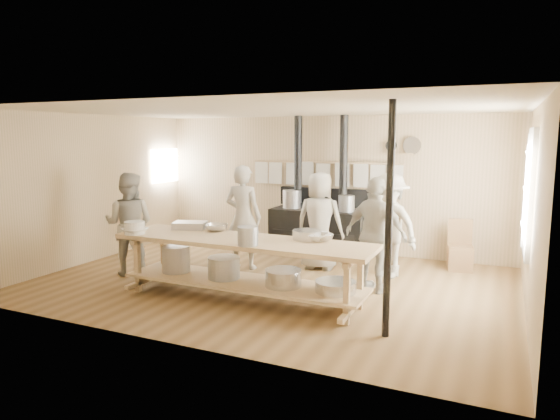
{
  "coord_description": "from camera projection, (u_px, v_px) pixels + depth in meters",
  "views": [
    {
      "loc": [
        3.17,
        -6.68,
        2.21
      ],
      "look_at": [
        0.05,
        0.2,
        1.1
      ],
      "focal_mm": 32.0,
      "sensor_mm": 36.0,
      "label": 1
    }
  ],
  "objects": [
    {
      "name": "ground",
      "position": [
        271.0,
        282.0,
        7.63
      ],
      "size": [
        7.0,
        7.0,
        0.0
      ],
      "primitive_type": "plane",
      "color": "brown",
      "rests_on": "ground"
    },
    {
      "name": "room_shell",
      "position": [
        271.0,
        177.0,
        7.39
      ],
      "size": [
        7.0,
        7.0,
        7.0
      ],
      "color": "tan",
      "rests_on": "ground"
    },
    {
      "name": "window_right",
      "position": [
        529.0,
        191.0,
        6.54
      ],
      "size": [
        0.09,
        1.5,
        1.65
      ],
      "color": "beige",
      "rests_on": "ground"
    },
    {
      "name": "left_opening",
      "position": [
        165.0,
        166.0,
        10.61
      ],
      "size": [
        0.0,
        0.9,
        0.9
      ],
      "color": "white",
      "rests_on": "ground"
    },
    {
      "name": "stove",
      "position": [
        319.0,
        226.0,
        9.47
      ],
      "size": [
        1.9,
        0.75,
        2.6
      ],
      "color": "black",
      "rests_on": "ground"
    },
    {
      "name": "towel_rail",
      "position": [
        325.0,
        171.0,
        9.57
      ],
      "size": [
        3.0,
        0.04,
        0.47
      ],
      "color": "tan",
      "rests_on": "ground"
    },
    {
      "name": "back_wall_shelf",
      "position": [
        403.0,
        148.0,
        8.93
      ],
      "size": [
        0.63,
        0.14,
        0.32
      ],
      "color": "tan",
      "rests_on": "ground"
    },
    {
      "name": "prep_table",
      "position": [
        242.0,
        263.0,
        6.75
      ],
      "size": [
        3.6,
        0.9,
        0.85
      ],
      "color": "tan",
      "rests_on": "ground"
    },
    {
      "name": "support_post",
      "position": [
        389.0,
        222.0,
        5.39
      ],
      "size": [
        0.08,
        0.08,
        2.6
      ],
      "primitive_type": "cylinder",
      "color": "black",
      "rests_on": "ground"
    },
    {
      "name": "cook_far_left",
      "position": [
        243.0,
        217.0,
        8.34
      ],
      "size": [
        0.66,
        0.45,
        1.75
      ],
      "primitive_type": "imported",
      "rotation": [
        0.0,
        0.0,
        3.2
      ],
      "color": "#B8B4A3",
      "rests_on": "ground"
    },
    {
      "name": "cook_left",
      "position": [
        129.0,
        224.0,
        7.98
      ],
      "size": [
        0.96,
        0.85,
        1.65
      ],
      "primitive_type": "imported",
      "rotation": [
        0.0,
        0.0,
        3.48
      ],
      "color": "#B8B4A3",
      "rests_on": "ground"
    },
    {
      "name": "cook_center",
      "position": [
        320.0,
        221.0,
        8.3
      ],
      "size": [
        0.83,
        0.57,
        1.64
      ],
      "primitive_type": "imported",
      "rotation": [
        0.0,
        0.0,
        3.2
      ],
      "color": "#B8B4A3",
      "rests_on": "ground"
    },
    {
      "name": "cook_right",
      "position": [
        375.0,
        235.0,
        7.06
      ],
      "size": [
        1.05,
        0.68,
        1.66
      ],
      "primitive_type": "imported",
      "rotation": [
        0.0,
        0.0,
        2.83
      ],
      "color": "#B8B4A3",
      "rests_on": "ground"
    },
    {
      "name": "cook_by_window",
      "position": [
        389.0,
        226.0,
        7.85
      ],
      "size": [
        1.22,
        1.02,
        1.64
      ],
      "primitive_type": "imported",
      "rotation": [
        0.0,
        0.0,
        -0.47
      ],
      "color": "#B8B4A3",
      "rests_on": "ground"
    },
    {
      "name": "chair",
      "position": [
        460.0,
        255.0,
        8.32
      ],
      "size": [
        0.45,
        0.45,
        0.84
      ],
      "rotation": [
        0.0,
        0.0,
        0.18
      ],
      "color": "#523B20",
      "rests_on": "ground"
    },
    {
      "name": "bowl_white_a",
      "position": [
        135.0,
        231.0,
        7.03
      ],
      "size": [
        0.39,
        0.39,
        0.08
      ],
      "primitive_type": "imported",
      "rotation": [
        0.0,
        0.0,
        -0.16
      ],
      "color": "white",
      "rests_on": "prep_table"
    },
    {
      "name": "bowl_steel_a",
      "position": [
        217.0,
        228.0,
        7.24
      ],
      "size": [
        0.46,
        0.46,
        0.1
      ],
      "primitive_type": "imported",
      "rotation": [
        0.0,
        0.0,
        0.7
      ],
      "color": "silver",
      "rests_on": "prep_table"
    },
    {
      "name": "bowl_white_b",
      "position": [
        318.0,
        237.0,
        6.6
      ],
      "size": [
        0.53,
        0.53,
        0.09
      ],
      "primitive_type": "imported",
      "rotation": [
        0.0,
        0.0,
        2.46
      ],
      "color": "white",
      "rests_on": "prep_table"
    },
    {
      "name": "bowl_steel_b",
      "position": [
        323.0,
        237.0,
        6.57
      ],
      "size": [
        0.3,
        0.3,
        0.09
      ],
      "primitive_type": "imported",
      "rotation": [
        0.0,
        0.0,
        3.09
      ],
      "color": "silver",
      "rests_on": "prep_table"
    },
    {
      "name": "roasting_pan",
      "position": [
        190.0,
        225.0,
        7.43
      ],
      "size": [
        0.55,
        0.45,
        0.1
      ],
      "primitive_type": "cube",
      "rotation": [
        0.0,
        0.0,
        0.33
      ],
      "color": "#B2B2B7",
      "rests_on": "prep_table"
    },
    {
      "name": "mixing_bowl_large",
      "position": [
        307.0,
        235.0,
        6.66
      ],
      "size": [
        0.48,
        0.48,
        0.12
      ],
      "primitive_type": "cylinder",
      "rotation": [
        0.0,
        0.0,
        -0.27
      ],
      "color": "silver",
      "rests_on": "prep_table"
    },
    {
      "name": "bucket_galv",
      "position": [
        248.0,
        236.0,
        6.28
      ],
      "size": [
        0.29,
        0.29,
        0.24
      ],
      "primitive_type": "cylinder",
      "rotation": [
        0.0,
        0.0,
        -0.1
      ],
      "color": "gray",
      "rests_on": "prep_table"
    },
    {
      "name": "deep_bowl_enamel",
      "position": [
        135.0,
        228.0,
        7.02
      ],
      "size": [
        0.38,
        0.38,
        0.18
      ],
      "primitive_type": "cylinder",
      "rotation": [
        0.0,
        0.0,
        0.42
      ],
      "color": "white",
      "rests_on": "prep_table"
    },
    {
      "name": "pitcher",
      "position": [
        249.0,
        237.0,
        6.27
      ],
      "size": [
        0.15,
        0.15,
        0.22
      ],
      "primitive_type": "cylinder",
      "rotation": [
        0.0,
        0.0,
        -0.05
      ],
      "color": "white",
      "rests_on": "prep_table"
    }
  ]
}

